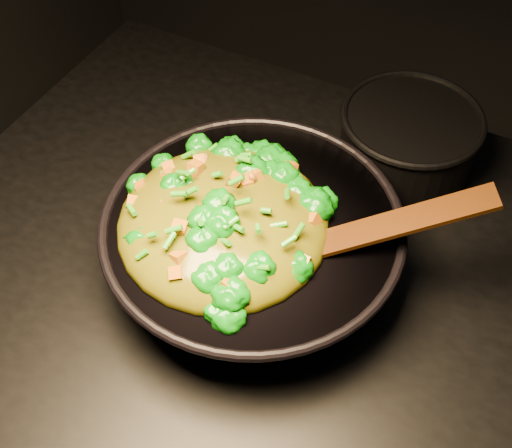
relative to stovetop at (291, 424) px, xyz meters
The scene contains 5 objects.
stovetop is the anchor object (origin of this frame).
wok 0.51m from the stovetop, behind, with size 0.39×0.39×0.11m, color black, non-canonical shape.
stir_fry 0.62m from the stovetop, behind, with size 0.27×0.27×0.09m, color #0C7908, non-canonical shape.
spatula 0.61m from the stovetop, 32.16° to the left, with size 0.25×0.04×0.01m, color #3D170A.
back_pot 0.59m from the stovetop, 82.79° to the left, with size 0.21×0.21×0.12m, color black.
Camera 1 is at (0.16, -0.46, 1.65)m, focal length 45.00 mm.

